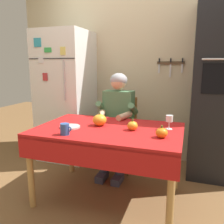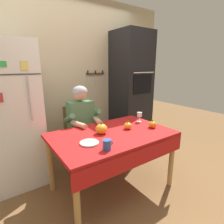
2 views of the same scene
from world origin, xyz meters
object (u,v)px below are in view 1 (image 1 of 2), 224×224
(chair_behind_person, at_px, (121,129))
(seated_person, at_px, (117,115))
(wine_glass, at_px, (169,120))
(coffee_mug, at_px, (65,129))
(wall_oven, at_px, (219,90))
(serving_tray, at_px, (70,127))
(refrigerator, at_px, (66,96))
(pumpkin_medium, at_px, (100,120))
(pumpkin_small, at_px, (162,133))
(pumpkin_large, at_px, (132,126))
(dining_table, at_px, (108,137))

(chair_behind_person, xyz_separation_m, seated_person, (0.00, -0.19, 0.23))
(seated_person, distance_m, wine_glass, 0.80)
(coffee_mug, relative_size, wine_glass, 0.78)
(wall_oven, xyz_separation_m, serving_tray, (-1.41, -1.01, -0.30))
(refrigerator, distance_m, seated_person, 0.91)
(pumpkin_medium, height_order, pumpkin_small, pumpkin_medium)
(seated_person, distance_m, pumpkin_large, 0.67)
(wall_oven, relative_size, pumpkin_medium, 15.04)
(chair_behind_person, height_order, seated_person, seated_person)
(refrigerator, xyz_separation_m, wall_oven, (2.00, 0.04, 0.15))
(seated_person, xyz_separation_m, coffee_mug, (-0.19, -0.91, 0.05))
(pumpkin_large, xyz_separation_m, serving_tray, (-0.60, -0.11, -0.04))
(dining_table, height_order, coffee_mug, coffee_mug)
(seated_person, relative_size, serving_tray, 6.33)
(wall_oven, bearing_deg, serving_tray, -144.32)
(chair_behind_person, relative_size, seated_person, 0.75)
(wine_glass, relative_size, pumpkin_large, 1.28)
(refrigerator, relative_size, pumpkin_large, 16.74)
(coffee_mug, distance_m, pumpkin_large, 0.62)
(serving_tray, bearing_deg, wine_glass, 14.94)
(refrigerator, xyz_separation_m, coffee_mug, (0.66, -1.19, -0.11))
(wine_glass, height_order, serving_tray, wine_glass)
(pumpkin_large, bearing_deg, serving_tray, -169.56)
(pumpkin_small, bearing_deg, dining_table, 166.99)
(coffee_mug, distance_m, pumpkin_medium, 0.42)
(coffee_mug, distance_m, serving_tray, 0.23)
(dining_table, distance_m, pumpkin_small, 0.55)
(seated_person, height_order, pumpkin_large, seated_person)
(pumpkin_large, bearing_deg, seated_person, 119.84)
(dining_table, relative_size, pumpkin_small, 13.03)
(seated_person, xyz_separation_m, pumpkin_medium, (-0.02, -0.53, 0.06))
(refrigerator, distance_m, serving_tray, 1.15)
(pumpkin_medium, bearing_deg, dining_table, -33.36)
(refrigerator, relative_size, wall_oven, 0.86)
(wine_glass, height_order, pumpkin_medium, pumpkin_medium)
(chair_behind_person, xyz_separation_m, pumpkin_large, (0.33, -0.77, 0.27))
(chair_behind_person, relative_size, wine_glass, 6.77)
(seated_person, distance_m, pumpkin_medium, 0.53)
(pumpkin_large, bearing_deg, pumpkin_medium, 171.29)
(wine_glass, relative_size, pumpkin_medium, 0.98)
(pumpkin_small, bearing_deg, refrigerator, 145.75)
(wine_glass, bearing_deg, refrigerator, 154.32)
(wall_oven, bearing_deg, seated_person, -164.44)
(chair_behind_person, distance_m, coffee_mug, 1.15)
(pumpkin_medium, bearing_deg, seated_person, 88.02)
(pumpkin_small, bearing_deg, serving_tray, 177.95)
(seated_person, height_order, pumpkin_medium, seated_person)
(seated_person, distance_m, serving_tray, 0.74)
(wine_glass, xyz_separation_m, serving_tray, (-0.92, -0.25, -0.09))
(seated_person, bearing_deg, pumpkin_large, -60.16)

